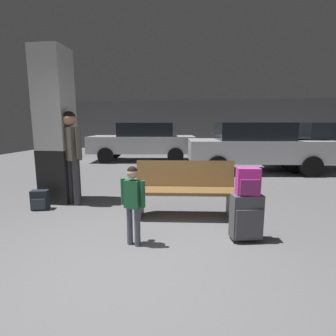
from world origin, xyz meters
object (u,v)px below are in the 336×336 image
object	(u,v)px
parked_car_near	(255,146)
parked_car_side	(331,145)
suitcase	(246,217)
backpack_bright	(248,182)
structural_pillar	(56,128)
child	(133,197)
adult	(71,148)
backpack_dark_floor	(40,200)
bench	(185,190)
parked_car_far	(144,141)

from	to	relation	value
parked_car_near	parked_car_side	xyz separation A→B (m)	(2.50, 0.78, 0.00)
parked_car_near	parked_car_side	size ratio (longest dim) A/B	1.03
parked_car_side	suitcase	bearing A→B (deg)	-120.76
backpack_bright	structural_pillar	bearing A→B (deg)	158.46
suitcase	child	size ratio (longest dim) A/B	0.61
adult	backpack_dark_floor	world-z (taller)	adult
structural_pillar	child	xyz separation A→B (m)	(1.92, -1.62, -0.80)
parked_car_side	parked_car_near	bearing A→B (deg)	-162.68
backpack_dark_floor	backpack_bright	bearing A→B (deg)	-12.68
bench	child	size ratio (longest dim) A/B	1.67
adult	backpack_dark_floor	size ratio (longest dim) A/B	5.00
backpack_dark_floor	parked_car_far	world-z (taller)	parked_car_far
backpack_dark_floor	parked_car_far	bearing A→B (deg)	86.65
bench	backpack_dark_floor	bearing A→B (deg)	-179.37
child	suitcase	bearing A→B (deg)	13.10
suitcase	parked_car_side	bearing A→B (deg)	59.24
suitcase	parked_car_far	bearing A→B (deg)	113.30
suitcase	adult	size ratio (longest dim) A/B	0.36
child	parked_car_near	xyz separation A→B (m)	(2.35, 5.37, 0.20)
parked_car_far	suitcase	bearing A→B (deg)	-66.70
structural_pillar	child	world-z (taller)	structural_pillar
child	parked_car_side	bearing A→B (deg)	51.73
bench	suitcase	xyz separation A→B (m)	(0.84, -0.78, -0.12)
structural_pillar	child	distance (m)	2.64
bench	parked_car_side	world-z (taller)	parked_car_side
bench	backpack_bright	bearing A→B (deg)	-43.12
structural_pillar	bench	size ratio (longest dim) A/B	1.72
backpack_bright	adult	size ratio (longest dim) A/B	0.20
bench	adult	size ratio (longest dim) A/B	0.97
bench	child	bearing A→B (deg)	-116.16
child	backpack_dark_floor	world-z (taller)	child
parked_car_near	backpack_bright	bearing A→B (deg)	-100.83
backpack_dark_floor	structural_pillar	bearing A→B (deg)	83.52
structural_pillar	parked_car_far	world-z (taller)	structural_pillar
structural_pillar	suitcase	size ratio (longest dim) A/B	4.68
parked_car_near	parked_car_far	bearing A→B (deg)	154.15
bench	backpack_bright	size ratio (longest dim) A/B	4.84
structural_pillar	parked_car_side	bearing A→B (deg)	33.75
bench	suitcase	distance (m)	1.16
adult	parked_car_near	distance (m)	5.52
adult	backpack_dark_floor	bearing A→B (deg)	-138.29
suitcase	parked_car_side	size ratio (longest dim) A/B	0.15
structural_pillar	suitcase	bearing A→B (deg)	-21.52
backpack_dark_floor	parked_car_side	bearing A→B (deg)	36.57
bench	parked_car_far	world-z (taller)	parked_car_far
suitcase	backpack_dark_floor	world-z (taller)	suitcase
child	bench	bearing A→B (deg)	63.84
structural_pillar	child	size ratio (longest dim) A/B	2.87
suitcase	child	xyz separation A→B (m)	(-1.38, -0.32, 0.29)
structural_pillar	backpack_bright	bearing A→B (deg)	-21.54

